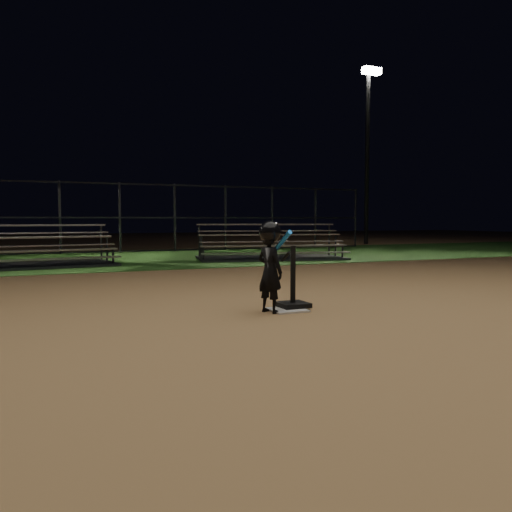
{
  "coord_description": "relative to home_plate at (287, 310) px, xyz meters",
  "views": [
    {
      "loc": [
        -3.08,
        -5.99,
        1.18
      ],
      "look_at": [
        0.0,
        1.0,
        0.65
      ],
      "focal_mm": 36.7,
      "sensor_mm": 36.0,
      "label": 1
    }
  ],
  "objects": [
    {
      "name": "bleacher_left",
      "position": [
        -3.13,
        8.23,
        0.21
      ],
      "size": [
        4.52,
        2.59,
        1.05
      ],
      "rotation": [
        0.0,
        0.0,
        0.12
      ],
      "color": "#B1B1B6",
      "rests_on": "ground"
    },
    {
      "name": "ground",
      "position": [
        0.0,
        0.0,
        -0.01
      ],
      "size": [
        80.0,
        80.0,
        0.0
      ],
      "primitive_type": "plane",
      "color": "#AC7F4D",
      "rests_on": "ground"
    },
    {
      "name": "light_pole_right",
      "position": [
        12.0,
        14.94,
        4.93
      ],
      "size": [
        0.9,
        0.53,
        8.3
      ],
      "color": "#2D2D30",
      "rests_on": "ground"
    },
    {
      "name": "grass_strip",
      "position": [
        0.0,
        10.0,
        -0.01
      ],
      "size": [
        60.0,
        8.0,
        0.01
      ],
      "primitive_type": "cube",
      "color": "#234C18",
      "rests_on": "ground"
    },
    {
      "name": "batting_tee",
      "position": [
        0.15,
        0.12,
        0.16
      ],
      "size": [
        0.38,
        0.38,
        0.81
      ],
      "color": "black",
      "rests_on": "home_plate"
    },
    {
      "name": "child_batter",
      "position": [
        -0.26,
        -0.03,
        0.61
      ],
      "size": [
        0.43,
        0.64,
        1.17
      ],
      "rotation": [
        0.0,
        0.0,
        1.95
      ],
      "color": "black",
      "rests_on": "ground"
    },
    {
      "name": "backstop_fence",
      "position": [
        0.0,
        13.0,
        1.24
      ],
      "size": [
        20.08,
        0.08,
        2.5
      ],
      "color": "#38383D",
      "rests_on": "ground"
    },
    {
      "name": "bleacher_right",
      "position": [
        3.61,
        8.11,
        0.21
      ],
      "size": [
        4.65,
        2.97,
        1.05
      ],
      "rotation": [
        0.0,
        0.0,
        -0.22
      ],
      "color": "#A9A8AD",
      "rests_on": "ground"
    },
    {
      "name": "home_plate",
      "position": [
        0.0,
        0.0,
        0.0
      ],
      "size": [
        0.45,
        0.45,
        0.02
      ],
      "primitive_type": "cube",
      "color": "beige",
      "rests_on": "ground"
    }
  ]
}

